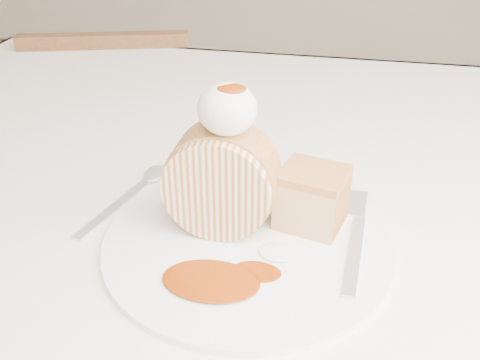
# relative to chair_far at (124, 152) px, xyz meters

# --- Properties ---
(table) EXTENTS (1.40, 0.90, 0.75)m
(table) POSITION_rel_chair_far_xyz_m (0.48, -0.50, 0.21)
(table) COLOR silver
(table) RESTS_ON ground
(chair_far) EXTENTS (0.46, 0.46, 0.78)m
(chair_far) POSITION_rel_chair_far_xyz_m (0.00, 0.00, 0.00)
(chair_far) COLOR brown
(chair_far) RESTS_ON ground
(plate) EXTENTS (0.36, 0.36, 0.01)m
(plate) POSITION_rel_chair_far_xyz_m (0.47, -0.72, 0.31)
(plate) COLOR white
(plate) RESTS_ON table
(roulade_slice) EXTENTS (0.11, 0.06, 0.11)m
(roulade_slice) POSITION_rel_chair_far_xyz_m (0.44, -0.70, 0.37)
(roulade_slice) COLOR beige
(roulade_slice) RESTS_ON plate
(cake_chunk) EXTENTS (0.08, 0.08, 0.06)m
(cake_chunk) POSITION_rel_chair_far_xyz_m (0.53, -0.67, 0.34)
(cake_chunk) COLOR #D0874F
(cake_chunk) RESTS_ON plate
(whipped_cream) EXTENTS (0.06, 0.06, 0.05)m
(whipped_cream) POSITION_rel_chair_far_xyz_m (0.44, -0.70, 0.45)
(whipped_cream) COLOR white
(whipped_cream) RESTS_ON roulade_slice
(caramel_drizzle) EXTENTS (0.03, 0.02, 0.01)m
(caramel_drizzle) POSITION_rel_chair_far_xyz_m (0.45, -0.70, 0.48)
(caramel_drizzle) COLOR #7E2A05
(caramel_drizzle) RESTS_ON whipped_cream
(caramel_pool) EXTENTS (0.11, 0.08, 0.00)m
(caramel_pool) POSITION_rel_chair_far_xyz_m (0.45, -0.79, 0.31)
(caramel_pool) COLOR #7E2A05
(caramel_pool) RESTS_ON plate
(fork) EXTENTS (0.04, 0.18, 0.00)m
(fork) POSITION_rel_chair_far_xyz_m (0.58, -0.72, 0.31)
(fork) COLOR silver
(fork) RESTS_ON plate
(spoon) EXTENTS (0.06, 0.16, 0.00)m
(spoon) POSITION_rel_chair_far_xyz_m (0.30, -0.68, 0.31)
(spoon) COLOR silver
(spoon) RESTS_ON table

